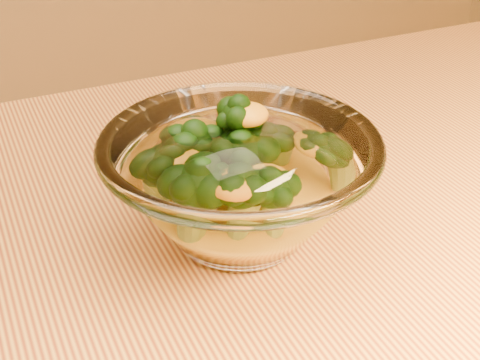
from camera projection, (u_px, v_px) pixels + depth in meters
name	position (u px, v px, depth m)	size (l,w,h in m)	color
table	(347.00, 335.00, 0.59)	(1.20, 0.80, 0.75)	gold
glass_bowl	(240.00, 185.00, 0.52)	(0.22, 0.22, 0.10)	white
cheese_sauce	(240.00, 207.00, 0.53)	(0.11, 0.11, 0.03)	#FFB315
broccoli_heap	(229.00, 167.00, 0.52)	(0.15, 0.14, 0.08)	black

